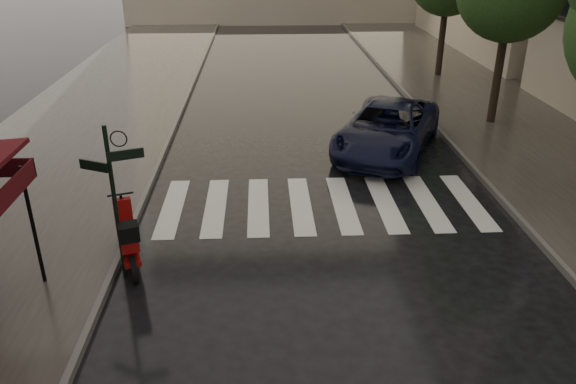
{
  "coord_description": "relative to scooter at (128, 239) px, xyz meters",
  "views": [
    {
      "loc": [
        1.53,
        -6.4,
        6.14
      ],
      "look_at": [
        2.02,
        3.76,
        1.4
      ],
      "focal_mm": 35.0,
      "sensor_mm": 36.0,
      "label": 1
    }
  ],
  "objects": [
    {
      "name": "sidewalk_near",
      "position": [
        -3.33,
        8.57,
        -0.54
      ],
      "size": [
        6.0,
        60.0,
        0.12
      ],
      "primitive_type": "cube",
      "color": "#38332D",
      "rests_on": "ground"
    },
    {
      "name": "sidewalk_far",
      "position": [
        11.42,
        8.57,
        -0.54
      ],
      "size": [
        5.5,
        60.0,
        0.12
      ],
      "primitive_type": "cube",
      "color": "#38332D",
      "rests_on": "ground"
    },
    {
      "name": "curb_near",
      "position": [
        -0.28,
        8.57,
        -0.52
      ],
      "size": [
        0.12,
        60.0,
        0.16
      ],
      "primitive_type": "cube",
      "color": "#595651",
      "rests_on": "ground"
    },
    {
      "name": "curb_far",
      "position": [
        8.62,
        8.57,
        -0.52
      ],
      "size": [
        0.12,
        60.0,
        0.16
      ],
      "primitive_type": "cube",
      "color": "#595651",
      "rests_on": "ground"
    },
    {
      "name": "crosswalk",
      "position": [
        4.14,
        2.57,
        -0.59
      ],
      "size": [
        7.85,
        3.2,
        0.01
      ],
      "color": "silver",
      "rests_on": "ground"
    },
    {
      "name": "signpost",
      "position": [
        -0.02,
        -0.43,
        1.24
      ],
      "size": [
        1.17,
        0.29,
        3.1
      ],
      "color": "black",
      "rests_on": "ground"
    },
    {
      "name": "scooter",
      "position": [
        0.0,
        0.0,
        0.0
      ],
      "size": [
        0.88,
        1.89,
        1.29
      ],
      "rotation": [
        0.0,
        0.0,
        0.31
      ],
      "color": "black",
      "rests_on": "ground"
    },
    {
      "name": "parked_car",
      "position": [
        6.49,
        6.15,
        0.14
      ],
      "size": [
        4.45,
        5.87,
        1.48
      ],
      "primitive_type": "imported",
      "rotation": [
        0.0,
        0.0,
        -0.43
      ],
      "color": "black",
      "rests_on": "ground"
    }
  ]
}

